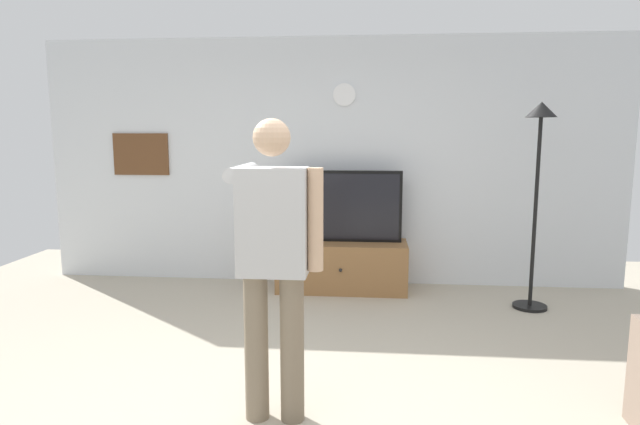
{
  "coord_description": "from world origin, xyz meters",
  "views": [
    {
      "loc": [
        0.43,
        -3.0,
        1.69
      ],
      "look_at": [
        0.05,
        1.2,
        1.05
      ],
      "focal_mm": 30.12,
      "sensor_mm": 36.0,
      "label": 1
    }
  ],
  "objects_px": {
    "floor_lamp": "(538,163)",
    "wall_clock": "(344,95)",
    "framed_picture": "(141,154)",
    "person_standing_nearer_lamp": "(274,254)",
    "television": "(343,206)",
    "tv_stand": "(342,266)"
  },
  "relations": [
    {
      "from": "framed_picture",
      "to": "wall_clock",
      "type": "bearing_deg",
      "value": -0.12
    },
    {
      "from": "framed_picture",
      "to": "television",
      "type": "bearing_deg",
      "value": -6.16
    },
    {
      "from": "wall_clock",
      "to": "floor_lamp",
      "type": "xyz_separation_m",
      "value": [
        1.84,
        -0.74,
        -0.68
      ]
    },
    {
      "from": "person_standing_nearer_lamp",
      "to": "tv_stand",
      "type": "bearing_deg",
      "value": 84.44
    },
    {
      "from": "person_standing_nearer_lamp",
      "to": "wall_clock",
      "type": "bearing_deg",
      "value": 84.99
    },
    {
      "from": "television",
      "to": "floor_lamp",
      "type": "height_order",
      "value": "floor_lamp"
    },
    {
      "from": "tv_stand",
      "to": "floor_lamp",
      "type": "relative_size",
      "value": 0.7
    },
    {
      "from": "wall_clock",
      "to": "television",
      "type": "bearing_deg",
      "value": -90.0
    },
    {
      "from": "television",
      "to": "person_standing_nearer_lamp",
      "type": "relative_size",
      "value": 0.71
    },
    {
      "from": "tv_stand",
      "to": "television",
      "type": "relative_size",
      "value": 1.1
    },
    {
      "from": "tv_stand",
      "to": "television",
      "type": "distance_m",
      "value": 0.64
    },
    {
      "from": "floor_lamp",
      "to": "wall_clock",
      "type": "bearing_deg",
      "value": 158.25
    },
    {
      "from": "television",
      "to": "wall_clock",
      "type": "height_order",
      "value": "wall_clock"
    },
    {
      "from": "tv_stand",
      "to": "person_standing_nearer_lamp",
      "type": "distance_m",
      "value": 2.77
    },
    {
      "from": "television",
      "to": "floor_lamp",
      "type": "bearing_deg",
      "value": -14.93
    },
    {
      "from": "tv_stand",
      "to": "framed_picture",
      "type": "xyz_separation_m",
      "value": [
        -2.3,
        0.3,
        1.17
      ]
    },
    {
      "from": "wall_clock",
      "to": "person_standing_nearer_lamp",
      "type": "height_order",
      "value": "wall_clock"
    },
    {
      "from": "television",
      "to": "framed_picture",
      "type": "relative_size",
      "value": 1.97
    },
    {
      "from": "television",
      "to": "person_standing_nearer_lamp",
      "type": "distance_m",
      "value": 2.71
    },
    {
      "from": "framed_picture",
      "to": "floor_lamp",
      "type": "bearing_deg",
      "value": -10.12
    },
    {
      "from": "tv_stand",
      "to": "wall_clock",
      "type": "distance_m",
      "value": 1.84
    },
    {
      "from": "television",
      "to": "person_standing_nearer_lamp",
      "type": "bearing_deg",
      "value": -95.46
    }
  ]
}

